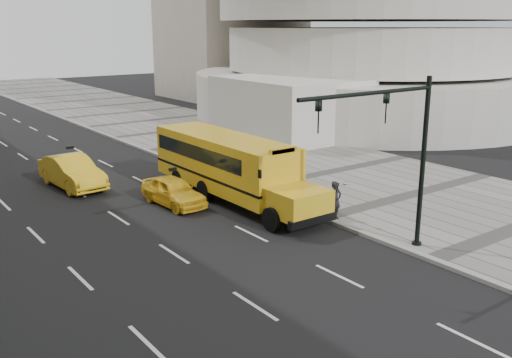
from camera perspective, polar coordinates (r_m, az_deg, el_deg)
ground at (r=25.89m, az=-11.59°, el=-3.41°), size 140.00×140.00×0.00m
sidewalk_museum at (r=32.51m, az=7.87°, el=0.69°), size 12.00×140.00×0.15m
curb_museum at (r=28.76m, az=-0.74°, el=-1.07°), size 0.30×140.00×0.15m
school_bus at (r=27.20m, az=-2.86°, el=1.65°), size 2.96×11.56×3.19m
taxi_near at (r=26.66m, az=-8.25°, el=-1.22°), size 1.83×3.99×1.32m
taxi_far at (r=30.74m, az=-17.91°, el=0.68°), size 2.10×5.06×1.63m
pedestrian at (r=24.18m, az=7.91°, el=-2.13°), size 0.63×0.44×1.66m
traffic_signal at (r=20.16m, az=14.07°, el=3.23°), size 6.18×0.36×6.40m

